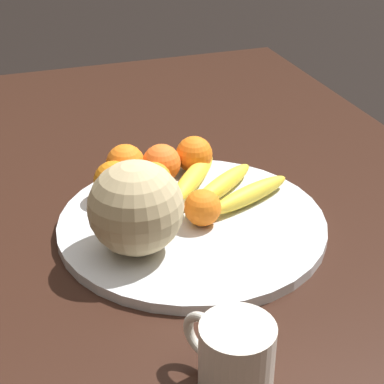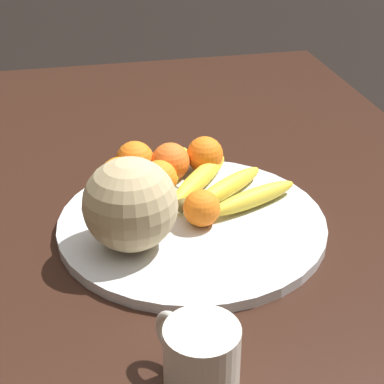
% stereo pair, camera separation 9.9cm
% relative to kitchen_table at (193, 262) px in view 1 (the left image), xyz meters
% --- Properties ---
extents(kitchen_table, '(1.68, 1.03, 0.71)m').
position_rel_kitchen_table_xyz_m(kitchen_table, '(0.00, 0.00, 0.00)').
color(kitchen_table, black).
rests_on(kitchen_table, ground_plane).
extents(fruit_bowl, '(0.42, 0.42, 0.02)m').
position_rel_kitchen_table_xyz_m(fruit_bowl, '(-0.01, 0.01, 0.09)').
color(fruit_bowl, silver).
rests_on(fruit_bowl, kitchen_table).
extents(melon, '(0.14, 0.14, 0.14)m').
position_rel_kitchen_table_xyz_m(melon, '(-0.06, 0.11, 0.16)').
color(melon, tan).
rests_on(melon, fruit_bowl).
extents(banana_bunch, '(0.26, 0.25, 0.03)m').
position_rel_kitchen_table_xyz_m(banana_bunch, '(0.07, -0.04, 0.11)').
color(banana_bunch, brown).
rests_on(banana_bunch, fruit_bowl).
extents(orange_front_left, '(0.07, 0.07, 0.07)m').
position_rel_kitchen_table_xyz_m(orange_front_left, '(0.15, 0.07, 0.13)').
color(orange_front_left, orange).
rests_on(orange_front_left, fruit_bowl).
extents(orange_front_right, '(0.06, 0.06, 0.06)m').
position_rel_kitchen_table_xyz_m(orange_front_right, '(0.03, 0.09, 0.12)').
color(orange_front_right, orange).
rests_on(orange_front_right, fruit_bowl).
extents(orange_mid_center, '(0.06, 0.06, 0.06)m').
position_rel_kitchen_table_xyz_m(orange_mid_center, '(-0.03, -0.01, 0.12)').
color(orange_mid_center, orange).
rests_on(orange_mid_center, fruit_bowl).
extents(orange_back_left, '(0.07, 0.07, 0.07)m').
position_rel_kitchen_table_xyz_m(orange_back_left, '(0.13, 0.01, 0.13)').
color(orange_back_left, orange).
rests_on(orange_back_left, fruit_bowl).
extents(orange_back_right, '(0.07, 0.07, 0.07)m').
position_rel_kitchen_table_xyz_m(orange_back_right, '(0.14, -0.05, 0.13)').
color(orange_back_right, orange).
rests_on(orange_back_right, fruit_bowl).
extents(orange_top_small, '(0.07, 0.07, 0.07)m').
position_rel_kitchen_table_xyz_m(orange_top_small, '(0.09, 0.11, 0.13)').
color(orange_top_small, orange).
rests_on(orange_top_small, fruit_bowl).
extents(orange_side_extra, '(0.06, 0.06, 0.06)m').
position_rel_kitchen_table_xyz_m(orange_side_extra, '(0.08, 0.04, 0.12)').
color(orange_side_extra, orange).
rests_on(orange_side_extra, fruit_bowl).
extents(produce_tag, '(0.08, 0.06, 0.00)m').
position_rel_kitchen_table_xyz_m(produce_tag, '(0.10, -0.00, 0.09)').
color(produce_tag, white).
rests_on(produce_tag, fruit_bowl).
extents(ceramic_mug, '(0.11, 0.09, 0.09)m').
position_rel_kitchen_table_xyz_m(ceramic_mug, '(-0.34, 0.07, 0.12)').
color(ceramic_mug, beige).
rests_on(ceramic_mug, kitchen_table).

